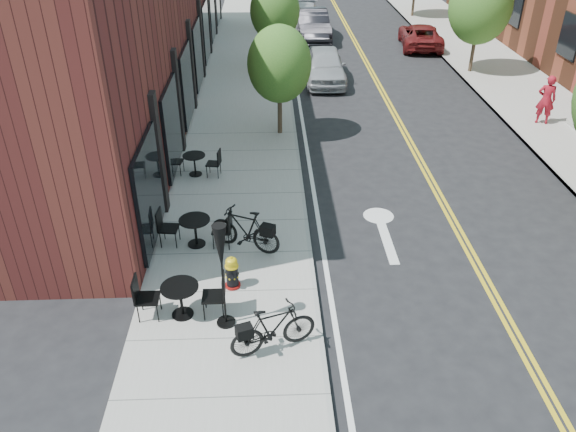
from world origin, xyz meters
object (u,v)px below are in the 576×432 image
object	(u,v)px
patio_umbrella	(221,255)
parked_car_b	(312,25)
bicycle_right	(273,329)
parked_car_a	(325,65)
bistro_set_a	(181,296)
bistro_set_b	(195,228)
bistro_set_c	(194,162)
parked_car_c	(304,17)
fire_hydrant	(232,273)
pedestrian	(546,100)
parked_car_far	(420,36)
bicycle_left	(245,230)

from	to	relation	value
patio_umbrella	parked_car_b	xyz separation A→B (m)	(3.60, 23.75, -1.05)
bicycle_right	parked_car_a	distance (m)	17.11
bistro_set_a	bistro_set_b	bearing A→B (deg)	88.58
bistro_set_c	parked_car_c	size ratio (longest dim) A/B	0.34
patio_umbrella	parked_car_b	size ratio (longest dim) A/B	0.49
parked_car_b	fire_hydrant	bearing A→B (deg)	-100.92
patio_umbrella	pedestrian	world-z (taller)	patio_umbrella
patio_umbrella	pedestrian	distance (m)	15.45
fire_hydrant	parked_car_c	xyz separation A→B (m)	(3.21, 24.88, 0.20)
bistro_set_c	parked_car_b	size ratio (longest dim) A/B	0.34
bistro_set_b	parked_car_a	distance (m)	13.92
bicycle_right	pedestrian	size ratio (longest dim) A/B	0.97
pedestrian	parked_car_far	bearing A→B (deg)	-61.67
bicycle_right	parked_car_far	bearing A→B (deg)	-39.53
bicycle_left	parked_car_c	bearing A→B (deg)	-162.41
bicycle_left	bistro_set_b	xyz separation A→B (m)	(-1.25, 0.23, -0.07)
parked_car_a	fire_hydrant	bearing A→B (deg)	-101.78
parked_car_a	parked_car_c	xyz separation A→B (m)	(-0.30, 9.98, -0.04)
bicycle_left	pedestrian	size ratio (longest dim) A/B	1.03
bicycle_right	parked_car_a	size ratio (longest dim) A/B	0.40
fire_hydrant	parked_car_far	world-z (taller)	parked_car_far
bistro_set_a	parked_car_a	size ratio (longest dim) A/B	0.42
bistro_set_b	parked_car_c	world-z (taller)	parked_car_c
bicycle_left	fire_hydrant	bearing A→B (deg)	15.09
bicycle_left	bistro_set_a	size ratio (longest dim) A/B	1.02
fire_hydrant	bicycle_left	bearing A→B (deg)	102.56
bicycle_right	parked_car_c	xyz separation A→B (m)	(2.32, 26.89, 0.05)
bicycle_right	parked_car_b	xyz separation A→B (m)	(2.62, 24.54, 0.16)
patio_umbrella	parked_car_c	bearing A→B (deg)	82.80
parked_car_a	parked_car_far	distance (m)	8.05
bicycle_right	parked_car_c	bearing A→B (deg)	-24.15
bistro_set_c	parked_car_far	xyz separation A→B (m)	(10.65, 14.95, 0.06)
parked_car_far	parked_car_c	bearing A→B (deg)	-29.17
bicycle_left	bistro_set_c	size ratio (longest dim) A/B	1.14
parked_car_c	patio_umbrella	bearing A→B (deg)	-93.56
bistro_set_a	pedestrian	xyz separation A→B (m)	(12.18, 10.27, 0.41)
bistro_set_a	parked_car_b	xyz separation A→B (m)	(4.54, 23.45, 0.19)
patio_umbrella	parked_car_a	world-z (taller)	patio_umbrella
bistro_set_c	parked_car_a	bearing A→B (deg)	71.75
fire_hydrant	bicycle_right	world-z (taller)	bicycle_right
parked_car_b	pedestrian	world-z (taller)	pedestrian
bistro_set_a	patio_umbrella	distance (m)	1.58
patio_umbrella	bicycle_left	bearing A→B (deg)	82.85
fire_hydrant	parked_car_far	size ratio (longest dim) A/B	0.18
bicycle_left	bistro_set_b	world-z (taller)	bicycle_left
bistro_set_a	bistro_set_c	distance (m)	6.54
parked_car_c	fire_hydrant	bearing A→B (deg)	-93.72
bicycle_left	parked_car_c	xyz separation A→B (m)	(2.96, 23.38, 0.02)
patio_umbrella	parked_car_c	world-z (taller)	patio_umbrella
bistro_set_a	fire_hydrant	bearing A→B (deg)	41.50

